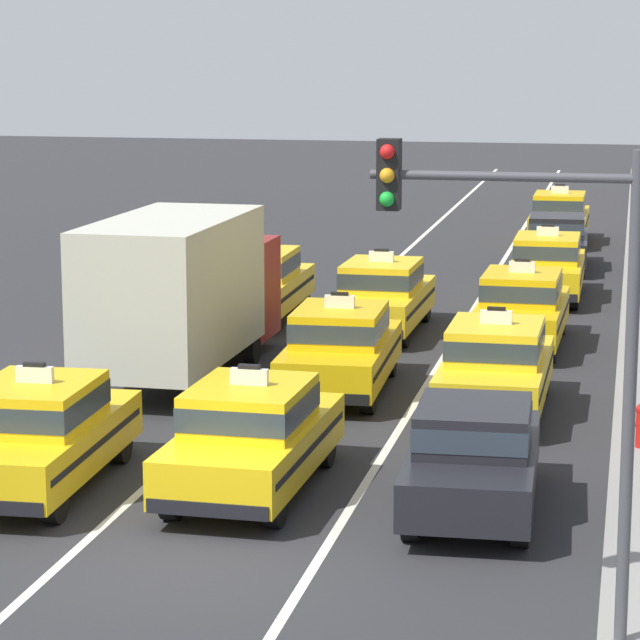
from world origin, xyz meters
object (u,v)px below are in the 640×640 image
Objects in this scene: taxi_center_third at (382,295)px; taxi_right_second at (496,366)px; taxi_center_nearest at (252,435)px; traffic_light_pole at (540,307)px; taxi_left_third at (260,282)px; box_truck_left_second at (184,289)px; taxi_center_second at (340,348)px; taxi_left_nearest at (39,432)px; sedan_right_fifth at (557,240)px; taxi_right_fourth at (547,265)px; sedan_right_nearest at (473,454)px; taxi_right_third at (522,307)px; taxi_right_sixth at (559,217)px.

taxi_center_third and taxi_right_second have the same top height.
taxi_center_nearest and taxi_right_second have the same top height.
taxi_left_third is at bearing 112.71° from traffic_light_pole.
box_truck_left_second is 3.47m from taxi_center_second.
taxi_center_nearest is 6.30m from taxi_right_second.
taxi_center_third is (2.97, 12.97, 0.00)m from taxi_left_nearest.
taxi_right_fourth is at bearing -89.61° from sedan_right_fifth.
sedan_right_nearest is 0.95× the size of taxi_right_third.
taxi_center_nearest is at bearing 132.10° from traffic_light_pole.
taxi_center_second is at bearing -120.90° from taxi_right_third.
taxi_center_third is at bearing 114.93° from taxi_right_second.
taxi_left_nearest is at bearing -109.21° from taxi_right_fourth.
box_truck_left_second is at bearing -121.33° from taxi_right_fourth.
sedan_right_nearest is 0.96× the size of taxi_right_sixth.
box_truck_left_second is at bearing -112.03° from sedan_right_fifth.
taxi_left_third is 14.10m from taxi_center_nearest.
taxi_left_nearest is at bearing -177.74° from sedan_right_nearest.
taxi_center_third is at bearing 77.10° from taxi_left_nearest.
taxi_left_third is at bearing -112.85° from taxi_right_sixth.
taxi_left_third and taxi_center_second have the same top height.
taxi_right_third is at bearing 59.10° from taxi_center_second.
taxi_center_third is at bearing 90.72° from taxi_center_nearest.
taxi_center_third and taxi_right_fourth have the same top height.
taxi_right_fourth is at bearing -88.67° from taxi_right_sixth.
taxi_right_second is (6.30, -1.66, -0.90)m from box_truck_left_second.
taxi_right_third is 11.55m from sedan_right_fifth.
taxi_right_fourth is (6.60, 4.11, 0.00)m from taxi_left_third.
taxi_left_nearest is 1.01× the size of taxi_right_second.
taxi_right_second is at bearing 92.22° from sedan_right_nearest.
taxi_right_third is at bearing -16.03° from taxi_center_third.
taxi_left_nearest is 13.54m from taxi_right_third.
taxi_center_nearest is 23.31m from sedan_right_fifth.
taxi_left_nearest is 13.30m from taxi_center_third.
taxi_center_nearest is at bearing -119.24° from taxi_right_second.
box_truck_left_second is 1.53× the size of taxi_right_sixth.
taxi_left_third is at bearing 91.03° from box_truck_left_second.
taxi_right_sixth is at bearing 79.04° from taxi_center_third.
taxi_center_second is 22.46m from taxi_right_sixth.
taxi_left_nearest is 14.21m from taxi_left_third.
taxi_center_nearest and taxi_center_third have the same top height.
taxi_right_fourth is (0.17, 6.27, 0.00)m from taxi_right_third.
taxi_left_nearest is 7.72m from box_truck_left_second.
taxi_right_third is at bearing -89.73° from taxi_right_sixth.
taxi_right_sixth is at bearing 78.17° from taxi_left_nearest.
sedan_right_nearest is at bearing -64.54° from taxi_left_third.
traffic_light_pole is (1.24, -28.02, 2.97)m from sedan_right_fifth.
taxi_left_third and taxi_right_third have the same top height.
taxi_left_third is 1.00× the size of taxi_right_sixth.
taxi_right_third is at bearing 94.79° from traffic_light_pole.
traffic_light_pole reaches higher than taxi_left_third.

